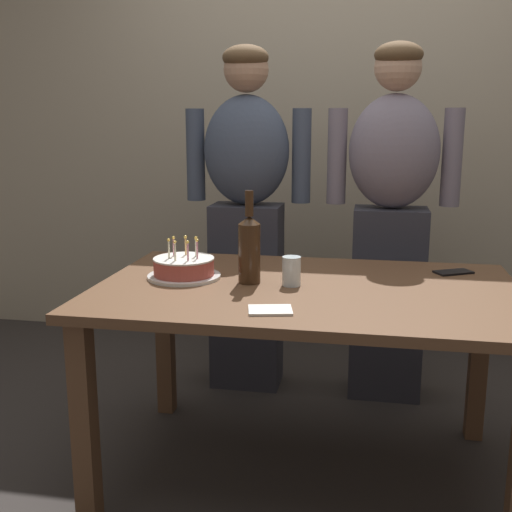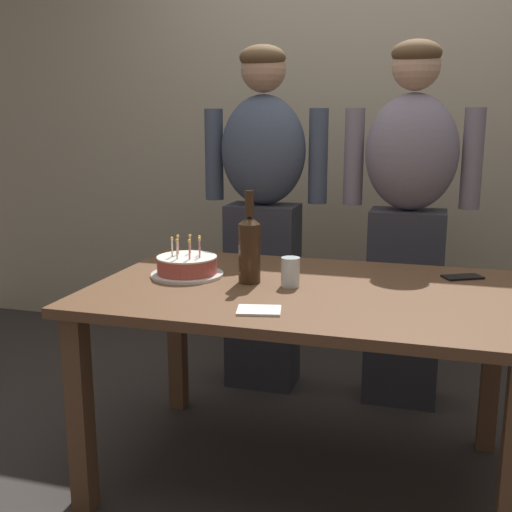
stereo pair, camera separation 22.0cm
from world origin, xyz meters
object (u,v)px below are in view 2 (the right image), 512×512
object	(u,v)px
water_glass_near	(291,272)
person_woman_cardigan	(408,220)
cell_phone	(462,277)
napkin_stack	(259,310)
birthday_cake	(187,267)
person_man_bearded	(263,214)
wine_bottle	(249,247)

from	to	relation	value
water_glass_near	person_woman_cardigan	bearing A→B (deg)	65.25
cell_phone	person_woman_cardigan	xyz separation A→B (m)	(-0.23, 0.49, 0.13)
napkin_stack	person_woman_cardigan	world-z (taller)	person_woman_cardigan
birthday_cake	person_man_bearded	size ratio (longest dim) A/B	0.17
water_glass_near	cell_phone	xyz separation A→B (m)	(0.60, 0.29, -0.05)
napkin_stack	water_glass_near	bearing A→B (deg)	85.71
water_glass_near	cell_phone	distance (m)	0.67
water_glass_near	napkin_stack	xyz separation A→B (m)	(-0.02, -0.32, -0.05)
birthday_cake	wine_bottle	size ratio (longest dim) A/B	0.82
cell_phone	person_woman_cardigan	size ratio (longest dim) A/B	0.09
water_glass_near	person_man_bearded	bearing A→B (deg)	112.27
water_glass_near	wine_bottle	size ratio (longest dim) A/B	0.31
wine_bottle	cell_phone	bearing A→B (deg)	20.85
birthday_cake	napkin_stack	distance (m)	0.53
wine_bottle	cell_phone	xyz separation A→B (m)	(0.75, 0.29, -0.13)
water_glass_near	birthday_cake	bearing A→B (deg)	175.45
person_man_bearded	napkin_stack	bearing A→B (deg)	105.04
water_glass_near	wine_bottle	world-z (taller)	wine_bottle
birthday_cake	person_woman_cardigan	size ratio (longest dim) A/B	0.17
water_glass_near	person_man_bearded	distance (m)	0.86
napkin_stack	birthday_cake	bearing A→B (deg)	137.37
person_man_bearded	person_woman_cardigan	distance (m)	0.69
cell_phone	person_man_bearded	size ratio (longest dim) A/B	0.09
water_glass_near	person_woman_cardigan	xyz separation A→B (m)	(0.36, 0.79, 0.08)
wine_bottle	person_woman_cardigan	xyz separation A→B (m)	(0.52, 0.78, 0.00)
wine_bottle	napkin_stack	bearing A→B (deg)	-68.39
person_woman_cardigan	napkin_stack	bearing A→B (deg)	70.78
water_glass_near	person_woman_cardigan	world-z (taller)	person_woman_cardigan
person_man_bearded	person_woman_cardigan	bearing A→B (deg)	-180.00
water_glass_near	wine_bottle	distance (m)	0.17
napkin_stack	person_man_bearded	distance (m)	1.16
water_glass_near	person_man_bearded	xyz separation A→B (m)	(-0.32, 0.79, 0.08)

